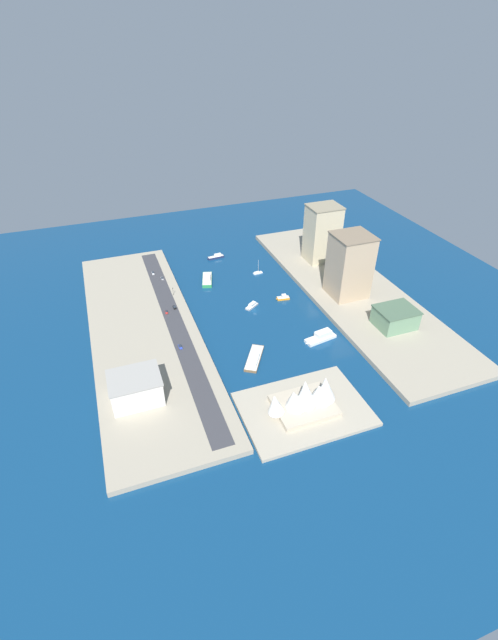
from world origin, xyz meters
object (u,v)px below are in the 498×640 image
(ferry_green_doubledeck, at_px, (207,279))
(sailboat_small_white, at_px, (258,273))
(office_block_beige, at_px, (322,233))
(barge_flat_brown, at_px, (254,359))
(traffic_light_waterfront, at_px, (173,290))
(ferry_white_commuter, at_px, (321,337))
(water_taxi_orange, at_px, (283,298))
(sedan_silver, at_px, (162,278))
(suv_black, at_px, (175,307))
(apartment_midrise_tan, at_px, (349,265))
(opera_landmark, at_px, (307,397))
(hatchback_blue, at_px, (180,347))
(hotel_broad_white, at_px, (136,388))
(pickup_red, at_px, (166,312))
(van_white, at_px, (153,273))
(yacht_sleek_gray, at_px, (252,306))
(terminal_long_green, at_px, (395,317))
(patrol_launch_navy, at_px, (216,257))

(ferry_green_doubledeck, bearing_deg, sailboat_small_white, 177.78)
(ferry_green_doubledeck, bearing_deg, office_block_beige, 179.24)
(ferry_green_doubledeck, bearing_deg, barge_flat_brown, 90.27)
(ferry_green_doubledeck, relative_size, office_block_beige, 0.52)
(sailboat_small_white, bearing_deg, traffic_light_waterfront, 11.76)
(ferry_white_commuter, bearing_deg, traffic_light_waterfront, -45.96)
(water_taxi_orange, height_order, sedan_silver, sedan_silver)
(suv_black, bearing_deg, ferry_white_commuter, 142.07)
(ferry_white_commuter, xyz_separation_m, apartment_midrise_tan, (-42.95, -42.02, 25.17))
(apartment_midrise_tan, xyz_separation_m, opera_landmark, (81.49, 96.35, -17.60))
(barge_flat_brown, bearing_deg, ferry_green_doubledeck, -89.73)
(barge_flat_brown, bearing_deg, opera_landmark, 103.46)
(hatchback_blue, bearing_deg, hotel_broad_white, 48.37)
(ferry_green_doubledeck, distance_m, apartment_midrise_tan, 114.48)
(pickup_red, bearing_deg, hatchback_blue, 90.56)
(office_block_beige, distance_m, traffic_light_waterfront, 136.57)
(barge_flat_brown, distance_m, water_taxi_orange, 76.83)
(apartment_midrise_tan, height_order, office_block_beige, office_block_beige)
(office_block_beige, height_order, sedan_silver, office_block_beige)
(ferry_green_doubledeck, relative_size, sedan_silver, 5.53)
(sedan_silver, bearing_deg, traffic_light_waterfront, 97.19)
(sailboat_small_white, height_order, apartment_midrise_tan, apartment_midrise_tan)
(sedan_silver, bearing_deg, van_white, -64.88)
(barge_flat_brown, bearing_deg, traffic_light_waterfront, -70.45)
(ferry_green_doubledeck, distance_m, pickup_red, 57.62)
(water_taxi_orange, relative_size, opera_landmark, 0.27)
(hatchback_blue, bearing_deg, barge_flat_brown, 149.48)
(yacht_sleek_gray, xyz_separation_m, terminal_long_green, (-81.90, 60.51, 8.95))
(barge_flat_brown, bearing_deg, patrol_launch_navy, -97.14)
(suv_black, bearing_deg, barge_flat_brown, 116.12)
(apartment_midrise_tan, bearing_deg, sedan_silver, -28.71)
(water_taxi_orange, distance_m, sedan_silver, 100.11)
(ferry_white_commuter, distance_m, apartment_midrise_tan, 65.15)
(barge_flat_brown, height_order, terminal_long_green, terminal_long_green)
(yacht_sleek_gray, height_order, traffic_light_waterfront, traffic_light_waterfront)
(traffic_light_waterfront, bearing_deg, sailboat_small_white, -168.24)
(sailboat_small_white, xyz_separation_m, pickup_red, (85.32, 38.26, 3.44))
(ferry_white_commuter, relative_size, sedan_silver, 5.27)
(sailboat_small_white, xyz_separation_m, ferry_green_doubledeck, (43.86, -1.70, 1.35))
(water_taxi_orange, xyz_separation_m, opera_landmark, (35.12, 110.11, 8.58))
(sedan_silver, bearing_deg, hotel_broad_white, 73.51)
(barge_flat_brown, distance_m, sedan_silver, 122.88)
(apartment_midrise_tan, xyz_separation_m, traffic_light_waterfront, (125.33, -43.16, -19.78))
(barge_flat_brown, xyz_separation_m, suv_black, (35.13, -71.66, 2.89))
(water_taxi_orange, bearing_deg, ferry_white_commuter, 93.51)
(sedan_silver, bearing_deg, hatchback_blue, 86.28)
(pickup_red, bearing_deg, opera_landmark, 114.69)
(patrol_launch_navy, distance_m, pickup_red, 98.70)
(yacht_sleek_gray, distance_m, apartment_midrise_tan, 78.28)
(suv_black, bearing_deg, hatchback_blue, 82.25)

